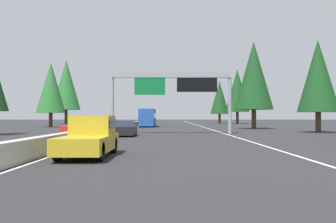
# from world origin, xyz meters

# --- Properties ---
(ground_plane) EXTENTS (320.00, 320.00, 0.00)m
(ground_plane) POSITION_xyz_m (60.00, 0.00, 0.00)
(ground_plane) COLOR #262628
(median_barrier) EXTENTS (180.00, 0.56, 0.90)m
(median_barrier) POSITION_xyz_m (80.00, 0.30, 0.45)
(median_barrier) COLOR #ADAAA3
(median_barrier) RESTS_ON ground
(shoulder_stripe_right) EXTENTS (160.00, 0.16, 0.01)m
(shoulder_stripe_right) POSITION_xyz_m (70.00, -11.52, 0.01)
(shoulder_stripe_right) COLOR silver
(shoulder_stripe_right) RESTS_ON ground
(shoulder_stripe_median) EXTENTS (160.00, 0.16, 0.01)m
(shoulder_stripe_median) POSITION_xyz_m (70.00, -0.25, 0.01)
(shoulder_stripe_median) COLOR silver
(shoulder_stripe_median) RESTS_ON ground
(sign_gantry_overhead) EXTENTS (0.50, 12.68, 6.38)m
(sign_gantry_overhead) POSITION_xyz_m (37.55, -6.04, 5.08)
(sign_gantry_overhead) COLOR gray
(sign_gantry_overhead) RESTS_ON ground
(pickup_mid_right) EXTENTS (5.60, 2.00, 1.86)m
(pickup_mid_right) POSITION_xyz_m (15.34, -1.98, 0.91)
(pickup_mid_right) COLOR #AD931E
(pickup_mid_right) RESTS_ON ground
(sedan_mid_center) EXTENTS (4.40, 1.80, 1.47)m
(sedan_mid_center) POSITION_xyz_m (32.90, -1.62, 0.68)
(sedan_mid_center) COLOR black
(sedan_mid_center) RESTS_ON ground
(bus_distant_a) EXTENTS (11.50, 2.55, 3.10)m
(bus_distant_a) POSITION_xyz_m (65.86, -1.86, 1.72)
(bus_distant_a) COLOR #1E4793
(bus_distant_a) RESTS_ON ground
(sedan_mid_left) EXTENTS (4.40, 1.80, 1.47)m
(sedan_mid_left) POSITION_xyz_m (78.26, -1.75, 0.68)
(sedan_mid_left) COLOR maroon
(sedan_mid_left) RESTS_ON ground
(oncoming_near) EXTENTS (5.60, 2.00, 1.86)m
(oncoming_near) POSITION_xyz_m (34.32, 2.96, 0.91)
(oncoming_near) COLOR red
(oncoming_near) RESTS_ON ground
(conifer_right_near) EXTENTS (4.65, 4.65, 10.57)m
(conifer_right_near) POSITION_xyz_m (40.90, -22.56, 6.42)
(conifer_right_near) COLOR #4C3823
(conifer_right_near) RESTS_ON ground
(conifer_right_mid) EXTENTS (5.70, 5.70, 12.95)m
(conifer_right_mid) POSITION_xyz_m (54.04, -18.19, 7.87)
(conifer_right_mid) COLOR #4C3823
(conifer_right_mid) RESTS_ON ground
(conifer_right_far) EXTENTS (5.96, 5.96, 13.54)m
(conifer_right_far) POSITION_xyz_m (92.13, -22.60, 8.23)
(conifer_right_far) COLOR #4C3823
(conifer_right_far) RESTS_ON ground
(conifer_right_distant) EXTENTS (5.02, 5.02, 11.42)m
(conifer_right_distant) POSITION_xyz_m (101.13, -19.41, 6.94)
(conifer_right_distant) COLOR #4C3823
(conifer_right_distant) RESTS_ON ground
(conifer_left_mid) EXTENTS (4.88, 4.88, 11.08)m
(conifer_left_mid) POSITION_xyz_m (62.56, 14.48, 6.73)
(conifer_left_mid) COLOR #4C3823
(conifer_left_mid) RESTS_ON ground
(conifer_left_far) EXTENTS (6.91, 6.91, 15.71)m
(conifer_left_far) POSITION_xyz_m (91.02, 19.52, 9.56)
(conifer_left_far) COLOR #4C3823
(conifer_left_far) RESTS_ON ground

